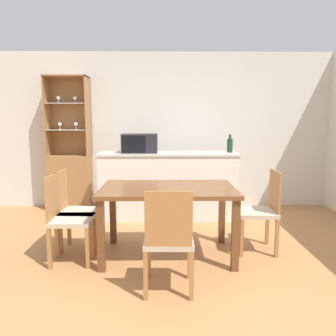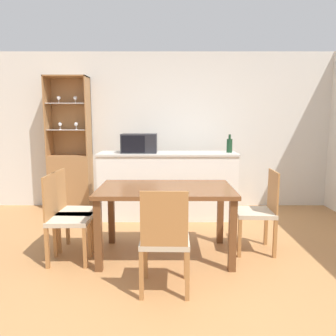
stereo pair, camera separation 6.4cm
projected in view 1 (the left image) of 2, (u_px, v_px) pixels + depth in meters
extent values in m
plane|color=#B27A47|center=(185.00, 277.00, 3.06)|extent=(18.00, 18.00, 0.00)
cube|color=silver|center=(176.00, 131.00, 5.48)|extent=(6.80, 0.06, 2.55)
cube|color=white|center=(168.00, 186.00, 4.90)|extent=(2.01, 0.55, 0.95)
cube|color=beige|center=(168.00, 154.00, 4.83)|extent=(2.04, 0.58, 0.03)
cube|color=#A37042|center=(71.00, 182.00, 5.37)|extent=(0.66, 0.36, 0.89)
cube|color=#A37042|center=(71.00, 116.00, 5.39)|extent=(0.66, 0.02, 1.25)
cube|color=#A37042|center=(48.00, 116.00, 5.21)|extent=(0.02, 0.36, 1.25)
cube|color=#A37042|center=(88.00, 116.00, 5.22)|extent=(0.02, 0.36, 1.25)
cube|color=#A37042|center=(66.00, 77.00, 5.13)|extent=(0.66, 0.36, 0.02)
cube|color=white|center=(69.00, 130.00, 5.25)|extent=(0.62, 0.32, 0.01)
cube|color=white|center=(67.00, 104.00, 5.19)|extent=(0.62, 0.32, 0.01)
cylinder|color=white|center=(60.00, 129.00, 5.23)|extent=(0.04, 0.04, 0.01)
cylinder|color=white|center=(60.00, 127.00, 5.22)|extent=(0.01, 0.01, 0.06)
sphere|color=white|center=(60.00, 124.00, 5.22)|extent=(0.06, 0.06, 0.06)
cylinder|color=white|center=(59.00, 103.00, 5.16)|extent=(0.04, 0.04, 0.01)
cylinder|color=white|center=(59.00, 101.00, 5.15)|extent=(0.01, 0.01, 0.06)
sphere|color=white|center=(58.00, 98.00, 5.15)|extent=(0.06, 0.06, 0.06)
cylinder|color=white|center=(76.00, 129.00, 5.23)|extent=(0.04, 0.04, 0.01)
cylinder|color=white|center=(76.00, 127.00, 5.22)|extent=(0.01, 0.01, 0.06)
sphere|color=white|center=(76.00, 124.00, 5.21)|extent=(0.06, 0.06, 0.06)
cylinder|color=white|center=(75.00, 103.00, 5.17)|extent=(0.04, 0.04, 0.01)
cylinder|color=white|center=(75.00, 101.00, 5.17)|extent=(0.01, 0.01, 0.06)
sphere|color=white|center=(75.00, 98.00, 5.16)|extent=(0.06, 0.06, 0.06)
cube|color=brown|center=(168.00, 189.00, 3.45)|extent=(1.41, 0.86, 0.04)
cube|color=brown|center=(101.00, 236.00, 3.13)|extent=(0.07, 0.07, 0.71)
cube|color=brown|center=(235.00, 235.00, 3.14)|extent=(0.07, 0.07, 0.71)
cube|color=brown|center=(113.00, 214.00, 3.87)|extent=(0.07, 0.07, 0.71)
cube|color=brown|center=(222.00, 214.00, 3.88)|extent=(0.07, 0.07, 0.71)
cube|color=#C1B299|center=(79.00, 213.00, 3.61)|extent=(0.43, 0.43, 0.05)
cube|color=#A8703D|center=(60.00, 191.00, 3.58)|extent=(0.04, 0.38, 0.45)
cube|color=#A8703D|center=(100.00, 228.00, 3.82)|extent=(0.04, 0.04, 0.42)
cube|color=#A8703D|center=(92.00, 239.00, 3.45)|extent=(0.04, 0.04, 0.42)
cube|color=#A8703D|center=(69.00, 227.00, 3.83)|extent=(0.04, 0.04, 0.42)
cube|color=#A8703D|center=(57.00, 239.00, 3.47)|extent=(0.04, 0.04, 0.42)
cube|color=#C1B299|center=(169.00, 240.00, 2.79)|extent=(0.42, 0.42, 0.05)
cube|color=#A8703D|center=(169.00, 219.00, 2.56)|extent=(0.38, 0.03, 0.45)
cube|color=#A8703D|center=(149.00, 257.00, 3.01)|extent=(0.04, 0.04, 0.42)
cube|color=#A8703D|center=(189.00, 257.00, 3.01)|extent=(0.04, 0.04, 0.42)
cube|color=#A8703D|center=(146.00, 276.00, 2.64)|extent=(0.04, 0.04, 0.42)
cube|color=#A8703D|center=(192.00, 276.00, 2.64)|extent=(0.04, 0.04, 0.42)
cube|color=#C1B299|center=(72.00, 220.00, 3.35)|extent=(0.42, 0.42, 0.05)
cube|color=#A8703D|center=(52.00, 197.00, 3.31)|extent=(0.02, 0.38, 0.45)
cube|color=#A8703D|center=(95.00, 235.00, 3.58)|extent=(0.04, 0.04, 0.42)
cube|color=#A8703D|center=(88.00, 248.00, 3.21)|extent=(0.04, 0.04, 0.42)
cube|color=#A8703D|center=(61.00, 235.00, 3.57)|extent=(0.04, 0.04, 0.42)
cube|color=#A8703D|center=(49.00, 249.00, 3.20)|extent=(0.04, 0.04, 0.42)
cube|color=#C1B299|center=(256.00, 212.00, 3.63)|extent=(0.43, 0.43, 0.05)
cube|color=#A8703D|center=(275.00, 191.00, 3.59)|extent=(0.03, 0.38, 0.45)
cube|color=#A8703D|center=(242.00, 238.00, 3.49)|extent=(0.04, 0.04, 0.42)
cube|color=#A8703D|center=(236.00, 227.00, 3.85)|extent=(0.04, 0.04, 0.42)
cube|color=#A8703D|center=(277.00, 238.00, 3.48)|extent=(0.04, 0.04, 0.42)
cube|color=#A8703D|center=(267.00, 227.00, 3.84)|extent=(0.04, 0.04, 0.42)
cube|color=#232328|center=(140.00, 143.00, 4.82)|extent=(0.51, 0.39, 0.28)
cube|color=black|center=(134.00, 144.00, 4.63)|extent=(0.33, 0.01, 0.24)
cylinder|color=#193D23|center=(230.00, 146.00, 4.83)|extent=(0.08, 0.08, 0.20)
cylinder|color=#193D23|center=(230.00, 137.00, 4.81)|extent=(0.04, 0.04, 0.07)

